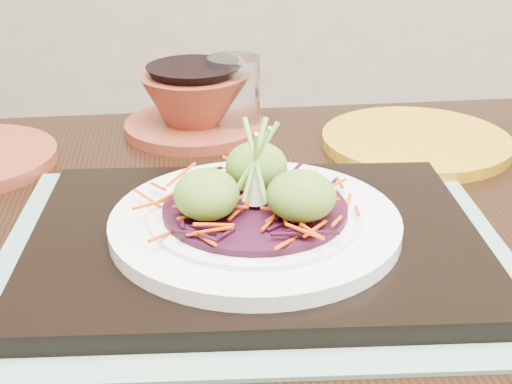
{
  "coord_description": "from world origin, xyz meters",
  "views": [
    {
      "loc": [
        -0.04,
        -0.45,
        0.99
      ],
      "look_at": [
        -0.06,
        0.1,
        0.73
      ],
      "focal_mm": 50.0,
      "sensor_mm": 36.0,
      "label": 1
    }
  ],
  "objects_px": {
    "water_glass": "(234,94)",
    "yellow_plate": "(416,141)",
    "serving_tray": "(255,239)",
    "terracotta_bowl_set": "(194,106)",
    "dining_table": "(259,322)",
    "white_plate": "(255,222)"
  },
  "relations": [
    {
      "from": "dining_table",
      "to": "terracotta_bowl_set",
      "type": "relative_size",
      "value": 6.65
    },
    {
      "from": "white_plate",
      "to": "terracotta_bowl_set",
      "type": "height_order",
      "value": "terracotta_bowl_set"
    },
    {
      "from": "serving_tray",
      "to": "terracotta_bowl_set",
      "type": "relative_size",
      "value": 2.1
    },
    {
      "from": "white_plate",
      "to": "terracotta_bowl_set",
      "type": "xyz_separation_m",
      "value": [
        -0.09,
        0.3,
        0.0
      ]
    },
    {
      "from": "terracotta_bowl_set",
      "to": "serving_tray",
      "type": "bearing_deg",
      "value": -73.77
    },
    {
      "from": "dining_table",
      "to": "yellow_plate",
      "type": "distance_m",
      "value": 0.31
    },
    {
      "from": "serving_tray",
      "to": "dining_table",
      "type": "bearing_deg",
      "value": 78.3
    },
    {
      "from": "serving_tray",
      "to": "white_plate",
      "type": "distance_m",
      "value": 0.02
    },
    {
      "from": "white_plate",
      "to": "terracotta_bowl_set",
      "type": "distance_m",
      "value": 0.31
    },
    {
      "from": "yellow_plate",
      "to": "water_glass",
      "type": "bearing_deg",
      "value": 167.18
    },
    {
      "from": "water_glass",
      "to": "yellow_plate",
      "type": "distance_m",
      "value": 0.22
    },
    {
      "from": "water_glass",
      "to": "terracotta_bowl_set",
      "type": "bearing_deg",
      "value": -170.86
    },
    {
      "from": "white_plate",
      "to": "terracotta_bowl_set",
      "type": "bearing_deg",
      "value": 106.23
    },
    {
      "from": "white_plate",
      "to": "dining_table",
      "type": "bearing_deg",
      "value": 83.36
    },
    {
      "from": "serving_tray",
      "to": "terracotta_bowl_set",
      "type": "distance_m",
      "value": 0.31
    },
    {
      "from": "dining_table",
      "to": "serving_tray",
      "type": "distance_m",
      "value": 0.1
    },
    {
      "from": "serving_tray",
      "to": "water_glass",
      "type": "bearing_deg",
      "value": 91.91
    },
    {
      "from": "serving_tray",
      "to": "yellow_plate",
      "type": "bearing_deg",
      "value": 49.8
    },
    {
      "from": "serving_tray",
      "to": "white_plate",
      "type": "height_order",
      "value": "white_plate"
    },
    {
      "from": "white_plate",
      "to": "water_glass",
      "type": "xyz_separation_m",
      "value": [
        -0.04,
        0.3,
        0.02
      ]
    },
    {
      "from": "water_glass",
      "to": "serving_tray",
      "type": "bearing_deg",
      "value": -83.03
    },
    {
      "from": "dining_table",
      "to": "terracotta_bowl_set",
      "type": "height_order",
      "value": "terracotta_bowl_set"
    }
  ]
}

